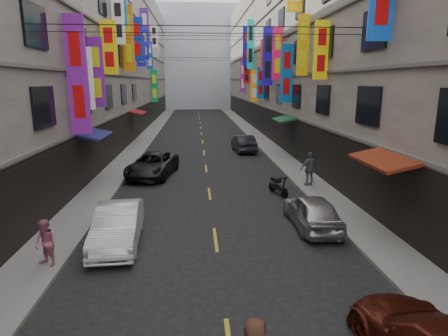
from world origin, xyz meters
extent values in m
cube|color=slate|center=(-6.00, 42.00, 0.06)|extent=(2.00, 90.00, 0.12)
cube|color=slate|center=(6.00, 42.00, 0.06)|extent=(2.00, 90.00, 0.12)
cube|color=gray|center=(-12.00, 42.00, 9.50)|extent=(10.00, 90.00, 19.00)
cube|color=black|center=(-6.95, 42.00, 1.50)|extent=(0.12, 85.50, 3.00)
cube|color=#66635E|center=(-6.94, 42.00, 3.20)|extent=(0.16, 90.00, 0.14)
cube|color=#66635E|center=(-6.94, 42.00, 6.40)|extent=(0.16, 90.00, 0.14)
cube|color=#66635E|center=(-6.94, 42.00, 9.60)|extent=(0.16, 90.00, 0.14)
cube|color=#66635E|center=(-6.94, 42.00, 12.80)|extent=(0.16, 90.00, 0.14)
cube|color=#AEA192|center=(12.00, 42.00, 9.50)|extent=(10.00, 90.00, 19.00)
cube|color=black|center=(6.95, 42.00, 1.50)|extent=(0.12, 85.50, 3.00)
cube|color=#66635E|center=(6.94, 42.00, 3.20)|extent=(0.16, 90.00, 0.14)
cube|color=#66635E|center=(6.94, 42.00, 6.40)|extent=(0.16, 90.00, 0.14)
cube|color=#66635E|center=(6.94, 42.00, 9.60)|extent=(0.16, 90.00, 0.14)
cube|color=#66635E|center=(6.94, 42.00, 12.80)|extent=(0.16, 90.00, 0.14)
cube|color=#B1B7C5|center=(0.00, 92.00, 11.00)|extent=(18.00, 8.00, 22.00)
cube|color=#75198E|center=(-6.41, 24.18, 6.12)|extent=(0.97, 0.18, 5.73)
cylinder|color=black|center=(-6.46, 24.18, 6.12)|extent=(1.07, 0.08, 0.08)
cube|color=white|center=(-6.53, 26.07, 6.00)|extent=(0.74, 0.18, 3.31)
cylinder|color=black|center=(-6.58, 26.07, 6.00)|extent=(0.84, 0.08, 0.08)
cube|color=yellow|center=(6.49, 26.45, 7.58)|extent=(0.82, 0.18, 3.23)
cylinder|color=black|center=(6.54, 26.45, 7.58)|extent=(0.92, 0.08, 0.08)
cube|color=#681782|center=(-6.48, 28.23, 6.37)|extent=(0.84, 0.18, 4.04)
cylinder|color=black|center=(-6.53, 28.23, 6.37)|extent=(0.94, 0.08, 0.08)
cube|color=#CD9F0B|center=(6.51, 30.24, 8.19)|extent=(0.78, 0.18, 3.91)
cylinder|color=black|center=(6.56, 30.24, 8.19)|extent=(0.88, 0.08, 0.08)
cube|color=#E2BC0B|center=(-6.37, 31.56, 8.09)|extent=(1.06, 0.18, 3.50)
cylinder|color=black|center=(-6.42, 31.56, 8.09)|extent=(1.16, 0.08, 0.08)
cube|color=#0D4F99|center=(6.45, 34.36, 6.47)|extent=(0.90, 0.18, 4.45)
cylinder|color=black|center=(6.50, 34.36, 6.47)|extent=(1.00, 0.08, 0.08)
cube|color=white|center=(-6.45, 35.82, 10.44)|extent=(0.91, 0.18, 3.45)
cylinder|color=black|center=(-6.50, 35.82, 10.44)|extent=(1.01, 0.08, 0.08)
cube|color=#ED1656|center=(6.47, 37.96, 8.18)|extent=(0.86, 0.18, 4.38)
cylinder|color=black|center=(6.52, 37.96, 8.18)|extent=(0.96, 0.08, 0.08)
cube|color=#CB6B0B|center=(-6.40, 39.52, 9.51)|extent=(1.00, 0.18, 5.55)
cylinder|color=black|center=(-6.45, 39.52, 9.51)|extent=(1.10, 0.08, 0.08)
cube|color=#1B0DA3|center=(6.40, 41.88, 8.20)|extent=(1.01, 0.18, 5.42)
cylinder|color=black|center=(6.45, 41.88, 8.20)|extent=(1.11, 0.08, 0.08)
cube|color=#0D24A1|center=(-6.29, 44.13, 9.94)|extent=(1.22, 0.18, 4.17)
cylinder|color=black|center=(-6.34, 44.13, 9.94)|extent=(1.32, 0.08, 0.08)
cube|color=#E24315|center=(6.51, 44.43, 8.58)|extent=(0.79, 0.18, 3.03)
cylinder|color=black|center=(6.56, 44.43, 8.58)|extent=(0.89, 0.08, 0.08)
cube|color=#0C539B|center=(6.49, 46.15, 5.76)|extent=(0.82, 0.18, 3.37)
cylinder|color=black|center=(6.54, 46.15, 5.76)|extent=(0.92, 0.08, 0.08)
cube|color=#2310C3|center=(-6.45, 47.85, 9.10)|extent=(0.90, 0.18, 3.21)
cylinder|color=black|center=(-6.50, 47.85, 9.10)|extent=(1.00, 0.08, 0.08)
cube|color=#1114CD|center=(-6.39, 50.35, 10.07)|extent=(1.01, 0.18, 3.36)
cylinder|color=black|center=(-6.44, 50.35, 10.07)|extent=(1.11, 0.08, 0.08)
cube|color=orange|center=(6.43, 50.05, 5.40)|extent=(0.94, 0.18, 3.67)
cylinder|color=black|center=(6.48, 50.05, 5.40)|extent=(1.04, 0.08, 0.08)
cube|color=#541A92|center=(-6.40, 51.55, 11.94)|extent=(1.00, 0.18, 4.45)
cylinder|color=black|center=(-6.45, 51.55, 11.94)|extent=(1.10, 0.08, 0.08)
cube|color=#0EAEAA|center=(6.48, 54.26, 10.51)|extent=(0.84, 0.18, 6.09)
cylinder|color=black|center=(6.53, 54.26, 10.51)|extent=(0.94, 0.08, 0.08)
cube|color=#0E50A6|center=(-6.51, 56.44, 9.24)|extent=(0.77, 0.18, 3.59)
cylinder|color=black|center=(-6.56, 56.44, 9.24)|extent=(0.87, 0.08, 0.08)
cube|color=#0D0D9C|center=(6.33, 56.34, 10.46)|extent=(1.13, 0.18, 5.11)
cylinder|color=black|center=(6.38, 56.34, 10.46)|extent=(1.23, 0.08, 0.08)
cube|color=red|center=(6.48, 57.68, 7.13)|extent=(0.84, 0.18, 3.06)
cylinder|color=black|center=(6.53, 57.68, 7.13)|extent=(0.94, 0.08, 0.08)
cube|color=#0B7F40|center=(-6.42, 59.89, 5.28)|extent=(0.96, 0.18, 4.49)
cylinder|color=black|center=(-6.47, 59.89, 5.28)|extent=(1.06, 0.08, 0.08)
cube|color=silver|center=(-6.42, 62.34, 12.33)|extent=(0.97, 0.18, 3.16)
cylinder|color=black|center=(-6.47, 62.34, 12.33)|extent=(1.07, 0.08, 0.08)
cube|color=#881A92|center=(6.52, 62.14, 6.64)|extent=(0.76, 0.18, 4.63)
cylinder|color=black|center=(6.57, 62.14, 6.64)|extent=(0.86, 0.08, 0.08)
cube|color=maroon|center=(6.30, 18.00, 3.00)|extent=(1.39, 3.20, 0.41)
cube|color=navy|center=(-6.30, 26.00, 3.00)|extent=(1.39, 3.20, 0.41)
cube|color=#16552B|center=(6.30, 34.00, 3.00)|extent=(1.39, 3.20, 0.41)
cube|color=maroon|center=(-6.30, 42.00, 3.00)|extent=(1.39, 3.20, 0.41)
cylinder|color=black|center=(0.00, 22.00, 8.20)|extent=(14.00, 0.04, 0.04)
cylinder|color=black|center=(0.00, 36.00, 9.40)|extent=(14.00, 0.04, 0.04)
cylinder|color=black|center=(0.00, 50.00, 8.60)|extent=(14.00, 0.04, 0.04)
cube|color=gold|center=(0.00, 18.00, 0.01)|extent=(0.12, 2.20, 0.01)
cube|color=gold|center=(0.00, 24.00, 0.01)|extent=(0.12, 2.20, 0.01)
cube|color=gold|center=(0.00, 30.00, 0.01)|extent=(0.12, 2.20, 0.01)
cube|color=gold|center=(0.00, 36.00, 0.01)|extent=(0.12, 2.20, 0.01)
cube|color=gold|center=(0.00, 42.00, 0.01)|extent=(0.12, 2.20, 0.01)
cube|color=gold|center=(0.00, 48.00, 0.01)|extent=(0.12, 2.20, 0.01)
cube|color=gold|center=(0.00, 54.00, 0.01)|extent=(0.12, 2.20, 0.01)
cube|color=gold|center=(0.00, 60.00, 0.01)|extent=(0.12, 2.20, 0.01)
cube|color=gold|center=(0.00, 66.00, 0.01)|extent=(0.12, 2.20, 0.01)
cube|color=gold|center=(0.00, 72.00, 0.01)|extent=(0.12, 2.20, 0.01)
cube|color=gold|center=(0.00, 78.00, 0.01)|extent=(0.12, 2.20, 0.01)
cylinder|color=black|center=(3.82, 22.92, 0.25)|extent=(0.27, 0.51, 0.50)
cylinder|color=black|center=(3.42, 24.16, 0.25)|extent=(0.27, 0.51, 0.50)
cube|color=black|center=(3.62, 23.54, 0.40)|extent=(0.69, 1.33, 0.18)
cube|color=black|center=(3.54, 23.78, 0.75)|extent=(0.48, 0.62, 0.22)
cylinder|color=black|center=(3.79, 23.02, 0.70)|extent=(0.19, 0.36, 0.88)
cylinder|color=black|center=(3.79, 23.02, 1.05)|extent=(0.49, 0.21, 0.06)
imported|color=white|center=(-3.57, 17.87, 0.72)|extent=(1.77, 4.45, 1.44)
imported|color=black|center=(-3.43, 28.13, 0.73)|extent=(3.29, 5.62, 1.47)
imported|color=#B8B8BD|center=(4.00, 18.95, 0.69)|extent=(1.64, 4.04, 1.37)
imported|color=#23232A|center=(3.40, 36.27, 0.72)|extent=(1.81, 4.44, 1.43)
imported|color=#BF657B|center=(-5.44, 16.12, 0.88)|extent=(0.90, 0.81, 1.53)
imported|color=#5E5E60|center=(5.67, 24.78, 1.08)|extent=(1.21, 0.80, 1.92)
camera|label=1|loc=(-0.69, 4.81, 5.81)|focal=30.00mm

